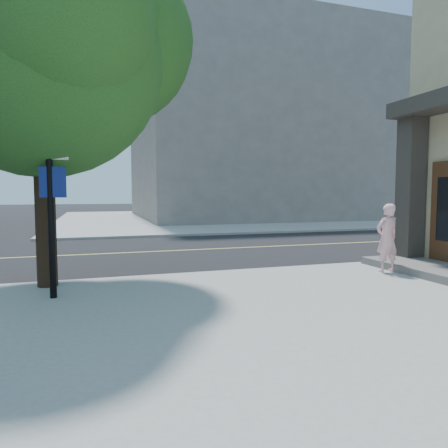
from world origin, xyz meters
name	(u,v)px	position (x,y,z in m)	size (l,w,h in m)	color
ground	(20,288)	(0.00, 0.00, 0.00)	(140.00, 140.00, 0.00)	black
road_ew	(44,257)	(0.00, 4.50, 0.01)	(140.00, 9.00, 0.01)	black
sidewalk_ne	(247,217)	(13.50, 21.50, 0.06)	(29.00, 25.00, 0.12)	#9A9A98
filler_ne	(251,131)	(14.00, 22.00, 7.12)	(18.00, 16.00, 14.00)	slate
man_on_phone	(387,238)	(8.23, -1.39, 0.94)	(0.60, 0.39, 1.65)	#F7B6B9
street_tree	(47,25)	(0.74, -0.49, 5.32)	(6.07, 5.51, 8.05)	black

